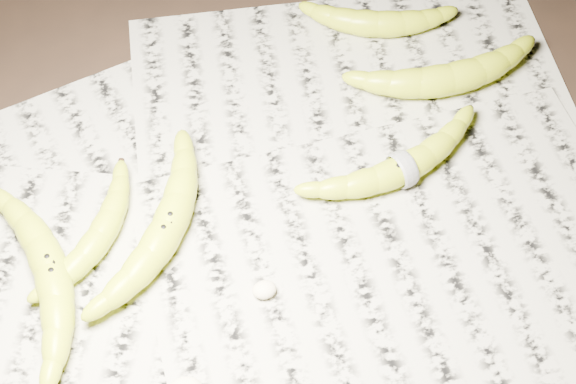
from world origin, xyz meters
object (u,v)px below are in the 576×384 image
object	(u,v)px
banana_center	(167,227)
banana_taped	(403,168)
banana_upper_b	(378,22)
banana_upper_a	(450,77)
banana_left_b	(99,235)
banana_left_a	(50,270)

from	to	relation	value
banana_center	banana_taped	bearing A→B (deg)	-53.60
banana_upper_b	banana_upper_a	bearing A→B (deg)	-46.97
banana_center	banana_taped	world-z (taller)	banana_center
banana_left_b	banana_upper_b	xyz separation A→B (m)	(0.40, 0.23, 0.00)
banana_left_a	banana_upper_b	size ratio (longest dim) A/B	1.27
banana_left_b	banana_upper_b	size ratio (longest dim) A/B	0.94
banana_left_a	banana_left_b	xyz separation A→B (m)	(0.06, 0.03, -0.00)
banana_taped	banana_center	bearing A→B (deg)	167.95
banana_center	banana_upper_b	xyz separation A→B (m)	(0.32, 0.24, -0.00)
banana_upper_a	banana_center	bearing A→B (deg)	-161.56
banana_upper_b	banana_left_a	bearing A→B (deg)	-132.23
banana_upper_a	banana_upper_b	distance (m)	0.13
banana_upper_b	banana_taped	bearing A→B (deg)	-83.64
banana_left_b	banana_center	size ratio (longest dim) A/B	0.75
banana_taped	banana_left_b	bearing A→B (deg)	165.66
banana_center	banana_upper_a	world-z (taller)	banana_upper_a
banana_left_a	banana_upper_a	size ratio (longest dim) A/B	1.03
banana_center	banana_left_a	bearing A→B (deg)	133.46
banana_taped	banana_left_a	bearing A→B (deg)	170.20
banana_left_b	banana_taped	size ratio (longest dim) A/B	0.77
banana_center	banana_left_b	bearing A→B (deg)	115.57
banana_upper_a	banana_upper_b	size ratio (longest dim) A/B	1.24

